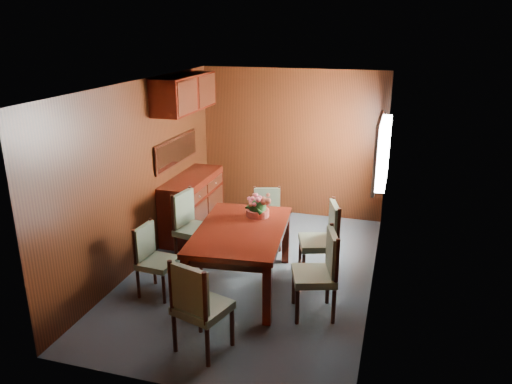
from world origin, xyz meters
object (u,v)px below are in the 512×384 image
(dining_table, at_px, (241,237))
(chair_head, at_px, (197,303))
(sideboard, at_px, (193,205))
(flower_centerpiece, at_px, (258,205))
(chair_left_near, at_px, (152,256))
(chair_right_near, at_px, (321,268))

(dining_table, height_order, chair_head, chair_head)
(sideboard, distance_m, dining_table, 1.84)
(sideboard, distance_m, flower_centerpiece, 1.66)
(chair_head, bearing_deg, chair_left_near, 153.02)
(chair_head, bearing_deg, flower_centerpiece, 104.69)
(sideboard, relative_size, chair_right_near, 1.41)
(dining_table, distance_m, chair_right_near, 1.07)
(chair_right_near, relative_size, flower_centerpiece, 3.17)
(sideboard, bearing_deg, dining_table, -48.28)
(chair_left_near, bearing_deg, dining_table, 118.76)
(sideboard, height_order, chair_head, chair_head)
(chair_head, distance_m, flower_centerpiece, 1.84)
(chair_left_near, xyz_separation_m, chair_head, (0.95, -0.92, 0.07))
(dining_table, relative_size, flower_centerpiece, 5.51)
(dining_table, bearing_deg, chair_right_near, -23.73)
(dining_table, xyz_separation_m, flower_centerpiece, (0.08, 0.44, 0.26))
(dining_table, bearing_deg, sideboard, 126.15)
(sideboard, bearing_deg, flower_centerpiece, -35.62)
(chair_left_near, bearing_deg, sideboard, -167.46)
(dining_table, height_order, chair_right_near, chair_right_near)
(sideboard, relative_size, dining_table, 0.81)
(chair_left_near, height_order, chair_head, chair_head)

